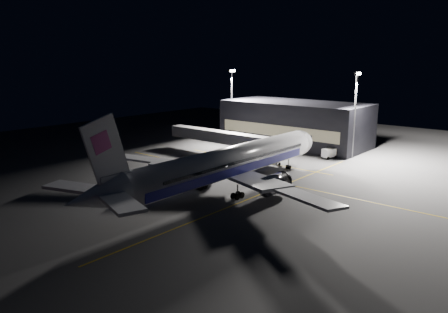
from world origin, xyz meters
TOP-DOWN VIEW (x-y plane):
  - ground at (0.00, 0.00)m, footprint 200.00×200.00m
  - guide_line_main at (10.00, 0.00)m, footprint 0.25×80.00m
  - guide_line_cross at (0.00, -6.00)m, footprint 70.00×0.25m
  - guide_line_side at (22.00, 10.00)m, footprint 0.25×40.00m
  - airliner at (-1.08, 0.00)m, footprint 61.48×54.22m
  - terminal at (45.98, 14.00)m, footprint 18.12×40.00m
  - jet_bridge at (22.00, 18.06)m, footprint 3.60×34.40m
  - floodlight_mast_north at (40.00, 31.99)m, footprint 2.40×0.68m
  - floodlight_mast_south at (40.00, -6.01)m, footprint 2.40×0.67m
  - service_truck at (36.30, -2.14)m, footprint 5.05×3.25m
  - baggage_tug at (1.89, 18.95)m, footprint 3.20×2.94m
  - safety_cone_a at (0.11, 11.85)m, footprint 0.39×0.39m
  - safety_cone_b at (-3.21, 9.70)m, footprint 0.40×0.40m
  - safety_cone_c at (5.40, 4.00)m, footprint 0.35×0.35m

SIDE VIEW (x-z plane):
  - ground at x=0.00m, z-range 0.00..0.00m
  - guide_line_main at x=10.00m, z-range 0.00..0.01m
  - guide_line_cross at x=0.00m, z-range 0.00..0.01m
  - guide_line_side at x=22.00m, z-range 0.00..0.01m
  - safety_cone_c at x=5.40m, z-range 0.00..0.52m
  - safety_cone_a at x=0.11m, z-range 0.00..0.58m
  - safety_cone_b at x=-3.21m, z-range 0.00..0.59m
  - baggage_tug at x=1.89m, z-range -0.07..1.81m
  - service_truck at x=36.30m, z-range 0.08..2.50m
  - jet_bridge at x=22.00m, z-range 1.43..7.73m
  - airliner at x=-1.08m, z-range -3.16..13.48m
  - terminal at x=45.98m, z-range 0.00..12.00m
  - floodlight_mast_north at x=40.00m, z-range 2.02..22.72m
  - floodlight_mast_south at x=40.00m, z-range 2.02..22.72m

